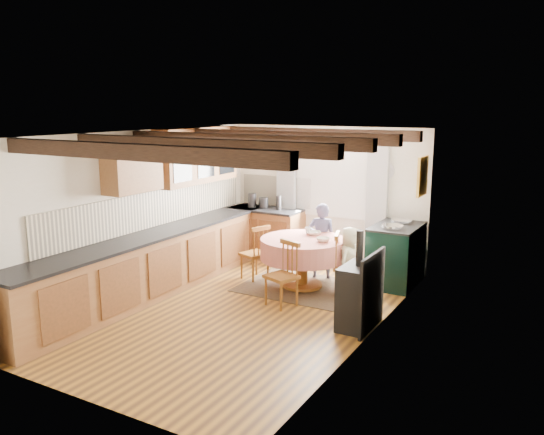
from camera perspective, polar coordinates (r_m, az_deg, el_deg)
The scene contains 41 objects.
floor at distance 7.71m, azimuth -2.97°, elevation -9.45°, with size 3.60×5.50×0.00m, color #AC7424.
ceiling at distance 7.21m, azimuth -3.17°, elevation 8.65°, with size 3.60×5.50×0.00m, color white.
wall_back at distance 9.76m, azimuth 5.66°, elevation 2.30°, with size 3.60×0.00×2.40m, color silver.
wall_front at distance 5.34m, azimuth -19.25°, elevation -6.17°, with size 3.60×0.00×2.40m, color silver.
wall_left at distance 8.46m, azimuth -13.40°, elevation 0.59°, with size 0.00×5.50×2.40m, color silver.
wall_right at distance 6.60m, azimuth 10.24°, elevation -2.35°, with size 0.00×5.50×2.40m, color silver.
beam_a at distance 5.64m, azimuth -14.27°, elevation 6.57°, with size 3.60×0.16×0.16m, color #372317.
beam_b at distance 6.40m, azimuth -8.04°, elevation 7.37°, with size 3.60×0.16×0.16m, color #372317.
beam_c at distance 7.21m, azimuth -3.17°, elevation 7.94°, with size 3.60×0.16×0.16m, color #372317.
beam_d at distance 8.07m, azimuth 0.71°, elevation 8.34°, with size 3.60×0.16×0.16m, color #372317.
beam_e at distance 8.96m, azimuth 3.83°, elevation 8.65°, with size 3.60×0.16×0.16m, color #372317.
splash_left at distance 8.66m, azimuth -11.96°, elevation 0.91°, with size 0.02×4.50×0.55m, color beige.
splash_back at distance 10.18m, azimuth 0.46°, elevation 2.74°, with size 1.40×0.02×0.55m, color beige.
base_cabinet_left at distance 8.44m, azimuth -11.66°, elevation -4.67°, with size 0.60×5.30×0.88m, color brown.
base_cabinet_back at distance 10.11m, azimuth -0.57°, elevation -1.71°, with size 1.30×0.60×0.88m, color brown.
worktop_left at distance 8.31m, azimuth -11.69°, elevation -1.64°, with size 0.64×5.30×0.04m, color black.
worktop_back at distance 10.00m, azimuth -0.63°, elevation 0.83°, with size 1.30×0.64×0.04m, color black.
wall_cabinet_glass at distance 9.15m, azimuth -7.71°, elevation 6.37°, with size 0.34×1.80×0.90m, color brown.
wall_cabinet_solid at distance 8.02m, azimuth -14.20°, elevation 5.03°, with size 0.34×0.90×0.70m, color brown.
window_frame at distance 9.65m, azimuth 6.22°, elevation 4.58°, with size 1.34×0.03×1.54m, color white.
window_pane at distance 9.65m, azimuth 6.23°, elevation 4.58°, with size 1.20×0.01×1.40m, color white.
curtain_left at distance 10.01m, azimuth 1.49°, elevation 2.01°, with size 0.35×0.10×2.10m, color #A0A0A0.
curtain_right at distance 9.34m, azimuth 10.73°, elevation 1.11°, with size 0.35×0.10×2.10m, color #A0A0A0.
curtain_rod at distance 9.51m, azimuth 6.09°, elevation 8.12°, with size 0.03×0.03×2.00m, color black.
wall_picture at distance 8.69m, azimuth 15.25°, elevation 4.13°, with size 0.04×0.50×0.60m, color gold.
wall_plate at distance 9.29m, azimuth 11.60°, elevation 4.76°, with size 0.30×0.30×0.02m, color silver.
rug at distance 8.58m, azimuth 3.14°, elevation -7.19°, with size 1.82×1.41×0.01m, color #3B2826.
dining_table at distance 8.47m, azimuth 3.16°, elevation -4.74°, with size 1.29×1.29×0.78m, color #B86A64, non-canonical shape.
chair_near at distance 7.71m, azimuth 0.98°, elevation -5.86°, with size 0.39×0.41×0.91m, color brown, non-canonical shape.
chair_left at distance 8.87m, azimuth -1.80°, elevation -3.56°, with size 0.38×0.40×0.89m, color brown, non-canonical shape.
chair_right at distance 8.18m, azimuth 7.80°, elevation -4.84°, with size 0.40×0.42×0.94m, color brown, non-canonical shape.
aga_range at distance 8.83m, azimuth 12.64°, elevation -3.72°, with size 0.67×1.04×0.96m, color black, non-canonical shape.
cast_iron_stove at distance 7.01m, azimuth 8.91°, elevation -6.34°, with size 0.38×0.63×1.26m, color black, non-canonical shape.
child_far at distance 8.91m, azimuth 5.12°, elevation -2.41°, with size 0.45×0.30×1.23m, color #49486B.
child_right at distance 8.19m, azimuth 8.03°, elevation -4.49°, with size 0.50×0.33×1.03m, color beige.
bowl_a at distance 8.61m, azimuth 4.32°, elevation -1.62°, with size 0.22×0.22×0.05m, color silver.
bowl_b at distance 8.19m, azimuth 5.29°, elevation -2.29°, with size 0.20×0.20×0.06m, color silver.
cup at distance 8.68m, azimuth 3.74°, elevation -1.35°, with size 0.11×0.11×0.10m, color silver.
canister_tall at distance 10.08m, azimuth -2.06°, elevation 1.78°, with size 0.15×0.15×0.26m, color #262628.
canister_wide at distance 10.01m, azimuth -0.89°, elevation 1.53°, with size 0.17×0.17×0.19m, color #262628.
canister_slim at distance 9.83m, azimuth 0.69°, elevation 1.52°, with size 0.09×0.09×0.26m, color #262628.
Camera 1 is at (3.89, -6.06, 2.77)m, focal length 36.55 mm.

